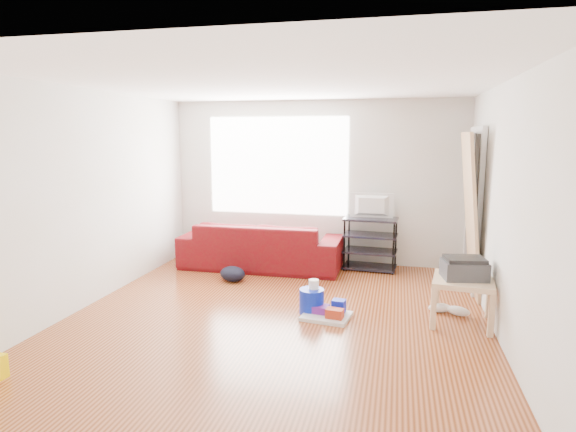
% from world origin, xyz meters
% --- Properties ---
extents(room, '(4.51, 5.01, 2.51)m').
position_xyz_m(room, '(0.07, 0.15, 1.25)').
color(room, '#62290E').
rests_on(room, ground).
extents(sofa, '(2.38, 0.93, 0.70)m').
position_xyz_m(sofa, '(-0.72, 1.95, 0.00)').
color(sofa, '#4D0E0E').
rests_on(sofa, ground).
extents(tv_stand, '(0.80, 0.50, 0.77)m').
position_xyz_m(tv_stand, '(0.88, 2.22, 0.40)').
color(tv_stand, black).
rests_on(tv_stand, ground).
extents(tv, '(0.63, 0.08, 0.36)m').
position_xyz_m(tv, '(0.88, 2.22, 0.95)').
color(tv, black).
rests_on(tv, tv_stand).
extents(side_table, '(0.67, 0.67, 0.49)m').
position_xyz_m(side_table, '(1.95, 0.31, 0.41)').
color(side_table, tan).
rests_on(side_table, ground).
extents(printer, '(0.48, 0.40, 0.23)m').
position_xyz_m(printer, '(1.95, 0.31, 0.60)').
color(printer, '#333235').
rests_on(printer, side_table).
extents(bucket, '(0.36, 0.36, 0.28)m').
position_xyz_m(bucket, '(0.35, 0.25, 0.00)').
color(bucket, '#0A20B2').
rests_on(bucket, ground).
extents(toilet_paper, '(0.11, 0.11, 0.10)m').
position_xyz_m(toilet_paper, '(0.37, 0.27, 0.19)').
color(toilet_paper, white).
rests_on(toilet_paper, bucket).
extents(cleaning_tray, '(0.56, 0.47, 0.18)m').
position_xyz_m(cleaning_tray, '(0.55, 0.15, 0.06)').
color(cleaning_tray, silver).
rests_on(cleaning_tray, ground).
extents(backpack, '(0.45, 0.41, 0.20)m').
position_xyz_m(backpack, '(-0.92, 1.19, 0.00)').
color(backpack, black).
rests_on(backpack, ground).
extents(sneakers, '(0.47, 0.24, 0.10)m').
position_xyz_m(sneakers, '(1.85, 0.56, 0.05)').
color(sneakers, white).
rests_on(sneakers, ground).
extents(door_panel, '(0.25, 0.81, 2.01)m').
position_xyz_m(door_panel, '(2.13, 1.34, 0.00)').
color(door_panel, tan).
rests_on(door_panel, ground).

